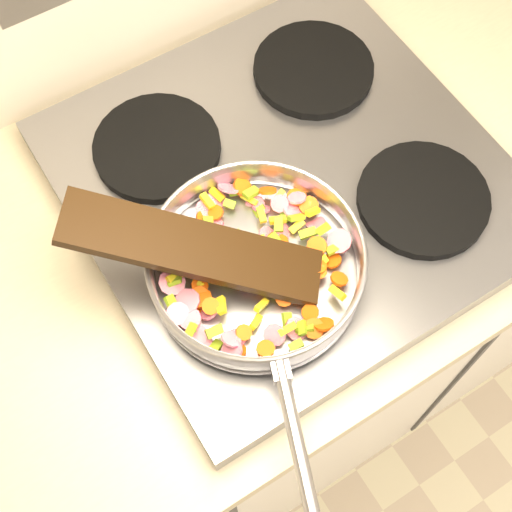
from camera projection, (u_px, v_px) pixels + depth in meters
cooktop at (287, 183)px, 1.06m from camera, size 0.60×0.60×0.04m
grate_fl at (257, 295)px, 0.95m from camera, size 0.19×0.19×0.02m
grate_fr at (423, 199)px, 1.02m from camera, size 0.19×0.19×0.02m
grate_bl at (157, 147)px, 1.06m from camera, size 0.19×0.19×0.02m
grate_br at (313, 69)px, 1.12m from camera, size 0.19×0.19×0.02m
saute_pan at (256, 264)px, 0.93m from camera, size 0.33×0.48×0.06m
vegetable_heap at (249, 263)px, 0.94m from camera, size 0.27×0.27×0.05m
wooden_spatula at (194, 248)px, 0.89m from camera, size 0.30×0.27×0.11m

